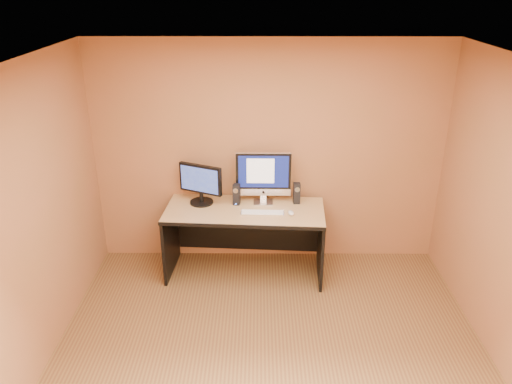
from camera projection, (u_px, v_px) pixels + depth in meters
floor at (271, 370)px, 4.38m from camera, size 4.00×4.00×0.00m
walls at (273, 240)px, 3.86m from camera, size 4.00×4.00×2.60m
ceiling at (276, 70)px, 3.34m from camera, size 4.00×4.00×0.00m
desk at (245, 242)px, 5.66m from camera, size 1.79×0.87×0.81m
imac at (263, 178)px, 5.55m from camera, size 0.63×0.23×0.60m
second_monitor at (201, 184)px, 5.57m from camera, size 0.59×0.46×0.46m
speaker_left at (237, 194)px, 5.58m from camera, size 0.09×0.09×0.24m
speaker_right at (297, 193)px, 5.61m from camera, size 0.08×0.08×0.24m
keyboard at (262, 213)px, 5.41m from camera, size 0.47×0.14×0.02m
mouse at (291, 213)px, 5.38m from camera, size 0.08×0.12×0.04m
cable_a at (268, 197)px, 5.79m from camera, size 0.04×0.24×0.01m
cable_b at (264, 197)px, 5.81m from camera, size 0.09×0.18×0.01m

